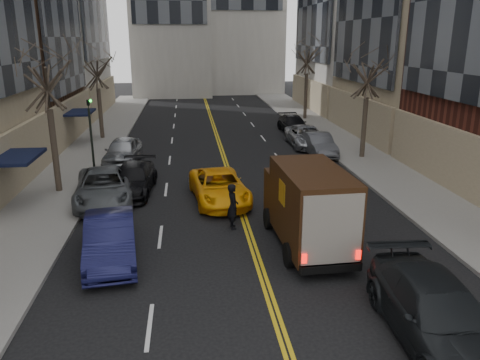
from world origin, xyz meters
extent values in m
cube|color=slate|center=(-9.00, 27.00, 0.07)|extent=(4.00, 66.00, 0.15)
cube|color=slate|center=(9.00, 27.00, 0.07)|extent=(4.00, 66.00, 0.15)
cube|color=black|center=(-10.00, 18.00, 2.40)|extent=(2.00, 3.00, 0.15)
cube|color=black|center=(-10.00, 31.00, 2.40)|extent=(2.00, 3.00, 0.15)
cube|color=black|center=(-10.90, 31.00, 1.35)|extent=(0.20, 3.00, 2.50)
cylinder|color=#382D23|center=(-8.80, 20.00, 2.17)|extent=(0.30, 0.30, 4.05)
cylinder|color=#382D23|center=(-8.80, 33.00, 1.99)|extent=(0.30, 0.30, 3.69)
cylinder|color=#382D23|center=(8.80, 25.00, 2.04)|extent=(0.30, 0.30, 3.78)
cylinder|color=#382D23|center=(8.80, 40.00, 2.22)|extent=(0.30, 0.30, 4.14)
cylinder|color=black|center=(-7.40, 22.00, 2.05)|extent=(0.12, 0.12, 3.80)
imported|color=black|center=(-7.40, 22.00, 4.40)|extent=(0.15, 0.18, 0.90)
sphere|color=#0CE526|center=(-7.25, 21.90, 4.35)|extent=(0.14, 0.14, 0.14)
cube|color=black|center=(1.97, 12.54, 0.49)|extent=(2.18, 5.76, 0.27)
cube|color=black|center=(1.89, 14.62, 1.38)|extent=(2.15, 1.59, 1.87)
cube|color=black|center=(1.99, 12.05, 1.78)|extent=(2.30, 4.43, 2.67)
cube|color=black|center=(2.08, 9.80, 0.49)|extent=(2.05, 0.24, 0.27)
cube|color=red|center=(1.19, 9.75, 0.89)|extent=(0.16, 0.06, 0.31)
cube|color=red|center=(2.97, 9.82, 0.89)|extent=(0.16, 0.06, 0.31)
cube|color=gold|center=(0.91, 12.05, 2.31)|extent=(0.07, 0.80, 0.80)
cube|color=gold|center=(3.07, 12.14, 2.31)|extent=(0.07, 0.80, 0.80)
cylinder|color=black|center=(0.85, 14.36, 0.43)|extent=(0.28, 0.86, 0.85)
cylinder|color=black|center=(2.95, 14.44, 0.43)|extent=(0.28, 0.86, 0.85)
cylinder|color=black|center=(0.98, 10.99, 0.43)|extent=(0.28, 0.86, 0.85)
cylinder|color=black|center=(3.08, 11.07, 0.43)|extent=(0.28, 0.86, 0.85)
imported|color=black|center=(3.84, 6.56, 0.81)|extent=(2.49, 5.65, 1.61)
cube|color=black|center=(3.84, 7.37, 1.47)|extent=(0.13, 0.04, 0.09)
cube|color=blue|center=(3.84, 7.34, 1.47)|extent=(0.10, 0.01, 0.06)
imported|color=#FFAB0A|center=(-0.89, 17.91, 0.72)|extent=(2.94, 5.40, 1.43)
imported|color=black|center=(-0.58, 14.55, 0.95)|extent=(0.52, 0.73, 1.89)
imported|color=#13143D|center=(-5.10, 12.21, 0.79)|extent=(2.29, 4.96, 1.57)
imported|color=#54585C|center=(-6.30, 18.34, 0.77)|extent=(3.23, 5.82, 1.54)
imported|color=black|center=(-5.10, 19.65, 0.70)|extent=(2.36, 5.00, 1.41)
imported|color=#989BA0|center=(-6.30, 25.43, 0.80)|extent=(2.26, 4.84, 1.60)
imported|color=#46474D|center=(6.30, 26.30, 0.72)|extent=(1.53, 4.38, 1.44)
imported|color=#B0B2B8|center=(6.13, 28.91, 0.72)|extent=(2.43, 5.22, 1.45)
imported|color=black|center=(6.30, 33.98, 0.69)|extent=(2.04, 4.78, 1.37)
camera|label=1|loc=(-2.29, -3.15, 7.50)|focal=35.00mm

